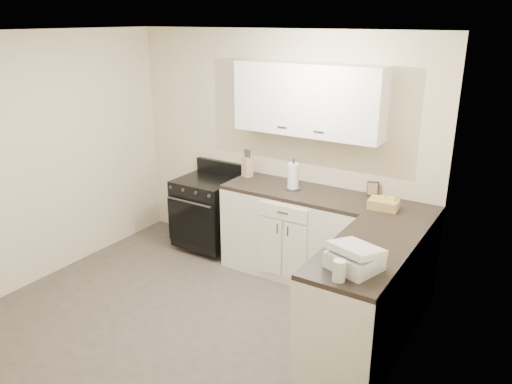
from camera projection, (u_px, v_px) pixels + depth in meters
The scene contains 19 objects.
floor at pixel (174, 329), 4.40m from camera, with size 3.60×3.60×0.00m, color #473F38.
ceiling at pixel (155, 33), 3.57m from camera, with size 3.60×3.60×0.00m, color white.
wall_back at pixel (277, 149), 5.43m from camera, with size 3.60×3.60×0.00m, color beige.
wall_right at pixel (386, 249), 3.09m from camera, with size 3.60×3.60×0.00m, color beige.
wall_left at pixel (27, 163), 4.89m from camera, with size 3.60×3.60×0.00m, color beige.
base_cabinets_back at pixel (297, 234), 5.24m from camera, with size 1.55×0.60×0.90m, color white.
base_cabinets_right at pixel (375, 289), 4.18m from camera, with size 0.60×1.90×0.90m, color white.
countertop_back at pixel (298, 192), 5.09m from camera, with size 1.55×0.60×0.04m, color black.
countertop_right at pixel (380, 238), 4.03m from camera, with size 0.60×1.90×0.04m, color black.
upper_cabinets at pixel (308, 100), 4.90m from camera, with size 1.55×0.30×0.70m, color white.
stove at pixel (206, 212), 5.81m from camera, with size 0.65×0.56×0.79m, color black.
knife_block at pixel (247, 167), 5.48m from camera, with size 0.10×0.09×0.22m, color tan.
paper_towel at pixel (293, 176), 5.07m from camera, with size 0.11×0.11×0.27m, color white.
picture_frame at pixel (373, 189), 4.90m from camera, with size 0.11×0.02×0.14m, color black.
wicker_basket at pixel (383, 204), 4.57m from camera, with size 0.27×0.18×0.09m, color tan.
countertop_grill at pixel (354, 261), 3.48m from camera, with size 0.32×0.30×0.12m, color silver.
glass_jar at pixel (339, 271), 3.31m from camera, with size 0.09×0.09×0.15m, color silver.
oven_mitt_near at pixel (306, 317), 3.84m from camera, with size 0.02×0.13×0.22m, color black.
oven_mitt_far at pixel (327, 293), 4.14m from camera, with size 0.02×0.16×0.28m, color black.
Camera 1 is at (2.60, -2.80, 2.61)m, focal length 35.00 mm.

